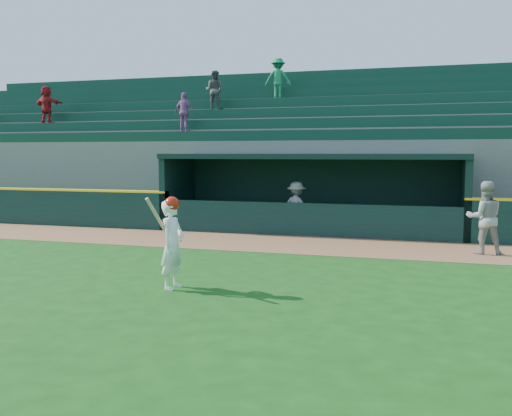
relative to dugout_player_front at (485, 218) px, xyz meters
name	(u,v)px	position (x,y,z in m)	size (l,w,h in m)	color
ground	(232,283)	(-4.89, -4.82, -0.90)	(120.00, 120.00, 0.00)	#144511
warning_track	(291,244)	(-4.89, 0.08, -0.89)	(40.00, 3.00, 0.01)	brown
dugout_player_front	(485,218)	(0.00, 0.00, 0.00)	(0.87, 0.68, 1.80)	#9C9C97
dugout_player_inside	(297,207)	(-5.27, 2.42, -0.10)	(1.03, 0.59, 1.59)	#A4A39E
dugout	(314,188)	(-4.89, 3.18, 0.46)	(9.40, 2.80, 2.46)	slate
stands	(336,155)	(-4.87, 7.75, 1.50)	(34.50, 6.25, 7.59)	slate
batter_at_plate	(172,242)	(-5.80, -5.50, -0.04)	(0.53, 0.76, 1.71)	white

